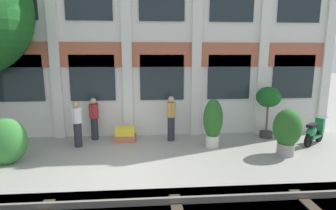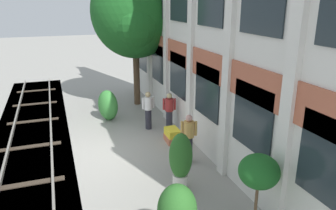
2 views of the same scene
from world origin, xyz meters
name	(u,v)px [view 2 (image 2 of 2)]	position (x,y,z in m)	size (l,w,h in m)	color
ground_plane	(111,152)	(0.00, 0.00, 0.00)	(80.00, 80.00, 0.00)	gray
apartment_facade	(199,23)	(0.00, 3.26, 4.31)	(15.89, 0.64, 8.66)	silver
rail_tracks	(29,168)	(0.00, -2.66, -0.13)	(23.53, 2.80, 0.43)	#4C473F
broadleaf_tree	(135,14)	(-5.04, 2.26, 4.41)	(4.29, 4.09, 6.69)	#4C3826
potted_plant_square_trough	(172,136)	(-0.09, 2.34, 0.24)	(0.78, 0.54, 0.51)	#B76647
potted_plant_fluted_column	(181,159)	(2.91, 1.47, 0.88)	(0.65, 0.65, 1.65)	beige
potted_plant_tall_urn	(259,176)	(5.21, 2.37, 1.44)	(0.90, 0.90, 1.94)	#333333
resident_by_doorway	(169,111)	(-1.23, 2.63, 0.83)	(0.34, 0.51, 1.55)	#282833
resident_watching_tracks	(189,137)	(1.58, 2.28, 0.88)	(0.34, 0.51, 1.64)	#282833
resident_near_plants	(148,109)	(-1.64, 1.86, 0.84)	(0.34, 0.53, 1.57)	#282833
topiary_hedge	(108,105)	(-3.25, 0.49, 0.67)	(1.09, 0.70, 1.34)	#388438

